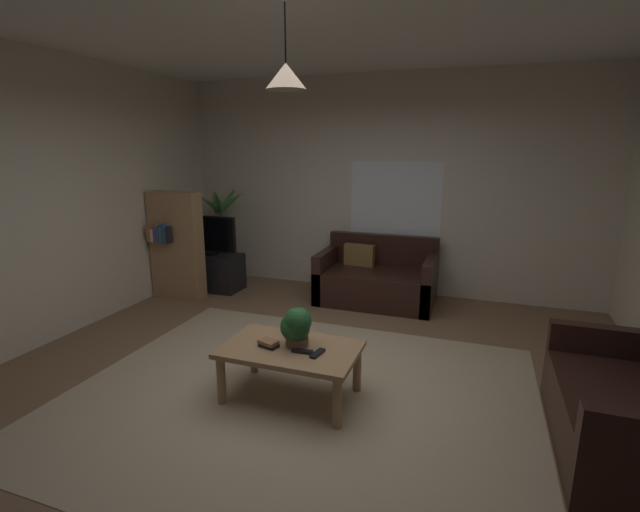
{
  "coord_description": "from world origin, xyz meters",
  "views": [
    {
      "loc": [
        1.25,
        -3.21,
        1.96
      ],
      "look_at": [
        0.0,
        0.3,
        1.05
      ],
      "focal_mm": 25.33,
      "sensor_mm": 36.0,
      "label": 1
    }
  ],
  "objects_px": {
    "couch_under_window": "(377,281)",
    "potted_plant_on_table": "(296,326)",
    "tv": "(207,235)",
    "potted_palm_corner": "(223,239)",
    "coffee_table": "(291,355)",
    "remote_on_table_0": "(302,351)",
    "tv_stand": "(210,271)",
    "couch_right_side": "(639,418)",
    "bookshelf_corner": "(176,245)",
    "remote_on_table_1": "(318,353)",
    "book_on_table_0": "(269,345)",
    "book_on_table_1": "(268,342)",
    "pendant_lamp": "(286,76)"
  },
  "relations": [
    {
      "from": "couch_right_side",
      "to": "remote_on_table_1",
      "type": "distance_m",
      "value": 2.14
    },
    {
      "from": "tv",
      "to": "remote_on_table_1",
      "type": "bearing_deg",
      "value": -43.01
    },
    {
      "from": "coffee_table",
      "to": "book_on_table_1",
      "type": "distance_m",
      "value": 0.2
    },
    {
      "from": "remote_on_table_1",
      "to": "potted_palm_corner",
      "type": "bearing_deg",
      "value": -38.3
    },
    {
      "from": "potted_palm_corner",
      "to": "potted_plant_on_table",
      "type": "bearing_deg",
      "value": -49.35
    },
    {
      "from": "couch_under_window",
      "to": "book_on_table_1",
      "type": "xyz_separation_m",
      "value": [
        -0.29,
        -2.55,
        0.2
      ]
    },
    {
      "from": "remote_on_table_1",
      "to": "potted_plant_on_table",
      "type": "distance_m",
      "value": 0.27
    },
    {
      "from": "book_on_table_1",
      "to": "potted_plant_on_table",
      "type": "xyz_separation_m",
      "value": [
        0.21,
        0.08,
        0.13
      ]
    },
    {
      "from": "coffee_table",
      "to": "tv_stand",
      "type": "relative_size",
      "value": 1.18
    },
    {
      "from": "potted_palm_corner",
      "to": "bookshelf_corner",
      "type": "distance_m",
      "value": 0.92
    },
    {
      "from": "book_on_table_0",
      "to": "tv",
      "type": "height_order",
      "value": "tv"
    },
    {
      "from": "book_on_table_0",
      "to": "couch_right_side",
      "type": "bearing_deg",
      "value": 3.36
    },
    {
      "from": "book_on_table_0",
      "to": "potted_plant_on_table",
      "type": "xyz_separation_m",
      "value": [
        0.2,
        0.08,
        0.16
      ]
    },
    {
      "from": "tv",
      "to": "book_on_table_0",
      "type": "bearing_deg",
      "value": -48.19
    },
    {
      "from": "couch_right_side",
      "to": "bookshelf_corner",
      "type": "height_order",
      "value": "bookshelf_corner"
    },
    {
      "from": "couch_under_window",
      "to": "potted_plant_on_table",
      "type": "height_order",
      "value": "couch_under_window"
    },
    {
      "from": "bookshelf_corner",
      "to": "tv",
      "type": "bearing_deg",
      "value": 67.04
    },
    {
      "from": "coffee_table",
      "to": "potted_plant_on_table",
      "type": "bearing_deg",
      "value": 29.0
    },
    {
      "from": "couch_right_side",
      "to": "pendant_lamp",
      "type": "distance_m",
      "value": 3.2
    },
    {
      "from": "book_on_table_1",
      "to": "bookshelf_corner",
      "type": "relative_size",
      "value": 0.11
    },
    {
      "from": "tv_stand",
      "to": "pendant_lamp",
      "type": "relative_size",
      "value": 1.66
    },
    {
      "from": "pendant_lamp",
      "to": "potted_palm_corner",
      "type": "bearing_deg",
      "value": 129.87
    },
    {
      "from": "couch_right_side",
      "to": "book_on_table_1",
      "type": "distance_m",
      "value": 2.54
    },
    {
      "from": "couch_under_window",
      "to": "potted_plant_on_table",
      "type": "bearing_deg",
      "value": -91.96
    },
    {
      "from": "book_on_table_0",
      "to": "book_on_table_1",
      "type": "bearing_deg",
      "value": 145.08
    },
    {
      "from": "bookshelf_corner",
      "to": "couch_right_side",
      "type": "bearing_deg",
      "value": -19.6
    },
    {
      "from": "couch_right_side",
      "to": "remote_on_table_1",
      "type": "bearing_deg",
      "value": -85.98
    },
    {
      "from": "book_on_table_1",
      "to": "remote_on_table_1",
      "type": "xyz_separation_m",
      "value": [
        0.41,
        -0.0,
        -0.03
      ]
    },
    {
      "from": "remote_on_table_0",
      "to": "potted_plant_on_table",
      "type": "xyz_separation_m",
      "value": [
        -0.08,
        0.09,
        0.16
      ]
    },
    {
      "from": "remote_on_table_0",
      "to": "book_on_table_1",
      "type": "bearing_deg",
      "value": -94.57
    },
    {
      "from": "coffee_table",
      "to": "bookshelf_corner",
      "type": "bearing_deg",
      "value": 143.17
    },
    {
      "from": "couch_under_window",
      "to": "tv",
      "type": "bearing_deg",
      "value": -173.24
    },
    {
      "from": "remote_on_table_1",
      "to": "potted_palm_corner",
      "type": "relative_size",
      "value": 0.11
    },
    {
      "from": "couch_under_window",
      "to": "potted_plant_on_table",
      "type": "xyz_separation_m",
      "value": [
        -0.08,
        -2.47,
        0.33
      ]
    },
    {
      "from": "remote_on_table_1",
      "to": "pendant_lamp",
      "type": "bearing_deg",
      "value": -3.5
    },
    {
      "from": "remote_on_table_0",
      "to": "pendant_lamp",
      "type": "distance_m",
      "value": 1.98
    },
    {
      "from": "tv",
      "to": "couch_under_window",
      "type": "bearing_deg",
      "value": 6.76
    },
    {
      "from": "remote_on_table_0",
      "to": "tv_stand",
      "type": "relative_size",
      "value": 0.18
    },
    {
      "from": "remote_on_table_1",
      "to": "bookshelf_corner",
      "type": "distance_m",
      "value": 3.22
    },
    {
      "from": "couch_under_window",
      "to": "potted_plant_on_table",
      "type": "relative_size",
      "value": 4.47
    },
    {
      "from": "couch_right_side",
      "to": "book_on_table_1",
      "type": "relative_size",
      "value": 9.24
    },
    {
      "from": "couch_under_window",
      "to": "tv_stand",
      "type": "xyz_separation_m",
      "value": [
        -2.32,
        -0.25,
        -0.02
      ]
    },
    {
      "from": "bookshelf_corner",
      "to": "potted_palm_corner",
      "type": "bearing_deg",
      "value": 81.41
    },
    {
      "from": "potted_palm_corner",
      "to": "bookshelf_corner",
      "type": "height_order",
      "value": "potted_palm_corner"
    },
    {
      "from": "coffee_table",
      "to": "bookshelf_corner",
      "type": "height_order",
      "value": "bookshelf_corner"
    },
    {
      "from": "couch_right_side",
      "to": "bookshelf_corner",
      "type": "xyz_separation_m",
      "value": [
        -4.75,
        1.69,
        0.43
      ]
    },
    {
      "from": "tv_stand",
      "to": "book_on_table_0",
      "type": "bearing_deg",
      "value": -48.46
    },
    {
      "from": "tv",
      "to": "potted_palm_corner",
      "type": "bearing_deg",
      "value": 95.98
    },
    {
      "from": "couch_under_window",
      "to": "couch_right_side",
      "type": "height_order",
      "value": "same"
    },
    {
      "from": "coffee_table",
      "to": "tv",
      "type": "xyz_separation_m",
      "value": [
        -2.2,
        2.22,
        0.41
      ]
    }
  ]
}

